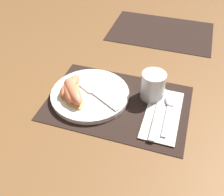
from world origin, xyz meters
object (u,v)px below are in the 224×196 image
at_px(spoon, 170,105).
at_px(fork, 95,93).
at_px(juice_glass, 153,87).
at_px(citrus_wedge_1, 70,91).
at_px(citrus_wedge_2, 73,92).
at_px(plate, 90,95).
at_px(citrus_wedge_0, 70,86).
at_px(knife, 157,114).

xyz_separation_m(spoon, fork, (-0.24, -0.03, 0.01)).
bearing_deg(juice_glass, citrus_wedge_1, -160.20).
bearing_deg(fork, citrus_wedge_2, -150.73).
xyz_separation_m(spoon, citrus_wedge_1, (-0.31, -0.06, 0.02)).
xyz_separation_m(plate, citrus_wedge_0, (-0.07, -0.00, 0.02)).
xyz_separation_m(juice_glass, knife, (0.03, -0.08, -0.03)).
relative_size(citrus_wedge_0, citrus_wedge_1, 0.90).
distance_m(knife, citrus_wedge_0, 0.29).
bearing_deg(plate, knife, -4.05).
bearing_deg(plate, citrus_wedge_1, -155.54).
bearing_deg(knife, spoon, 59.04).
relative_size(juice_glass, spoon, 0.48).
relative_size(juice_glass, citrus_wedge_1, 0.71).
xyz_separation_m(knife, fork, (-0.21, 0.02, 0.01)).
relative_size(knife, citrus_wedge_0, 1.98).
distance_m(spoon, citrus_wedge_1, 0.31).
bearing_deg(fork, spoon, 7.56).
bearing_deg(juice_glass, citrus_wedge_0, -165.50).
distance_m(citrus_wedge_1, citrus_wedge_2, 0.01).
xyz_separation_m(juice_glass, citrus_wedge_1, (-0.24, -0.09, -0.01)).
height_order(citrus_wedge_0, citrus_wedge_1, citrus_wedge_1).
distance_m(plate, fork, 0.02).
bearing_deg(fork, juice_glass, 19.64).
distance_m(plate, citrus_wedge_1, 0.06).
distance_m(spoon, fork, 0.24).
bearing_deg(citrus_wedge_0, fork, 2.78).
bearing_deg(fork, knife, -4.69).
bearing_deg(spoon, plate, -172.65).
bearing_deg(knife, citrus_wedge_1, -178.16).
height_order(fork, citrus_wedge_2, citrus_wedge_2).
distance_m(citrus_wedge_0, citrus_wedge_1, 0.02).
xyz_separation_m(knife, citrus_wedge_2, (-0.27, -0.02, 0.03)).
bearing_deg(spoon, citrus_wedge_1, -169.42).
height_order(juice_glass, spoon, juice_glass).
bearing_deg(fork, citrus_wedge_1, -159.81).
height_order(plate, citrus_wedge_0, citrus_wedge_0).
distance_m(knife, fork, 0.21).
relative_size(spoon, fork, 1.12).
bearing_deg(knife, citrus_wedge_0, 177.41).
bearing_deg(citrus_wedge_2, citrus_wedge_0, 128.63).
xyz_separation_m(fork, citrus_wedge_0, (-0.08, -0.00, 0.01)).
bearing_deg(citrus_wedge_1, citrus_wedge_0, 115.77).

